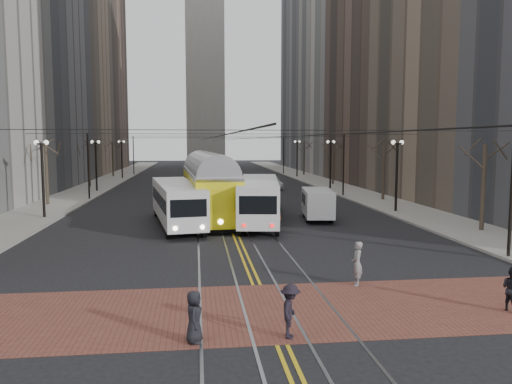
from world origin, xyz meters
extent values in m
plane|color=black|center=(0.00, 0.00, 0.00)|extent=(260.00, 260.00, 0.00)
cube|color=gray|center=(-15.00, 45.00, 0.07)|extent=(5.00, 140.00, 0.15)
cube|color=gray|center=(15.00, 45.00, 0.07)|extent=(5.00, 140.00, 0.15)
cube|color=brown|center=(0.00, -4.00, 0.01)|extent=(25.00, 6.00, 0.01)
cube|color=gray|center=(0.00, 45.00, 0.00)|extent=(4.80, 130.00, 0.02)
cube|color=gold|center=(0.00, 45.00, 0.01)|extent=(0.42, 130.00, 0.01)
cube|color=slate|center=(-25.50, 46.00, 17.00)|extent=(16.00, 20.00, 34.00)
cube|color=gray|center=(-27.50, 66.00, 26.00)|extent=(20.00, 20.00, 52.00)
cube|color=brown|center=(-25.50, 86.00, 20.00)|extent=(16.00, 20.00, 40.00)
cube|color=brown|center=(25.50, 46.00, 17.00)|extent=(16.00, 20.00, 34.00)
cube|color=#A9A79F|center=(27.50, 66.00, 26.00)|extent=(20.00, 20.00, 52.00)
cube|color=slate|center=(25.50, 86.00, 20.00)|extent=(16.00, 20.00, 40.00)
cube|color=#B2AFA5|center=(0.00, 102.00, 28.00)|extent=(9.00, 9.00, 56.00)
cylinder|color=black|center=(-13.70, 18.00, 2.80)|extent=(0.20, 0.20, 5.60)
cylinder|color=black|center=(-13.70, 38.00, 2.80)|extent=(0.20, 0.20, 5.60)
cylinder|color=black|center=(-13.70, 58.00, 2.80)|extent=(0.20, 0.20, 5.60)
cylinder|color=black|center=(13.70, 18.00, 2.80)|extent=(0.20, 0.20, 5.60)
cylinder|color=black|center=(13.70, 38.00, 2.80)|extent=(0.20, 0.20, 5.60)
cylinder|color=black|center=(13.70, 58.00, 2.80)|extent=(0.20, 0.20, 5.60)
cylinder|color=#382D23|center=(-15.70, 26.00, 2.80)|extent=(0.28, 0.28, 5.60)
cylinder|color=#382D23|center=(-15.70, 44.00, 2.80)|extent=(0.28, 0.28, 5.60)
cylinder|color=#382D23|center=(-15.70, 62.00, 2.80)|extent=(0.28, 0.28, 5.60)
cylinder|color=#382D23|center=(15.70, 9.00, 2.80)|extent=(0.28, 0.28, 5.60)
cylinder|color=#382D23|center=(15.70, 26.00, 2.80)|extent=(0.28, 0.28, 5.60)
cylinder|color=#382D23|center=(15.70, 44.00, 2.80)|extent=(0.28, 0.28, 5.60)
cylinder|color=#382D23|center=(15.70, 62.00, 2.80)|extent=(0.28, 0.28, 5.60)
cylinder|color=black|center=(-1.50, 45.00, 6.00)|extent=(0.03, 120.00, 0.03)
cylinder|color=black|center=(1.50, 45.00, 6.00)|extent=(0.03, 120.00, 0.03)
cylinder|color=black|center=(-12.90, 30.00, 3.30)|extent=(0.16, 0.16, 6.60)
cylinder|color=black|center=(-12.90, 66.00, 3.30)|extent=(0.16, 0.16, 6.60)
cylinder|color=black|center=(12.90, 2.00, 3.30)|extent=(0.16, 0.16, 6.60)
cylinder|color=black|center=(12.90, 30.00, 3.30)|extent=(0.16, 0.16, 6.60)
cylinder|color=black|center=(12.90, 66.00, 3.30)|extent=(0.16, 0.16, 6.60)
cube|color=silver|center=(-3.73, 13.88, 1.47)|extent=(4.21, 12.02, 2.95)
cube|color=yellow|center=(-1.49, 17.65, 1.90)|extent=(4.08, 16.26, 3.79)
cube|color=silver|center=(1.98, 14.08, 1.55)|extent=(4.16, 12.15, 3.11)
cube|color=white|center=(6.47, 15.09, 1.12)|extent=(2.60, 5.29, 2.24)
imported|color=#42464A|center=(4.00, 22.00, 0.74)|extent=(2.26, 4.51, 1.47)
imported|color=#93959A|center=(6.63, 38.68, 0.74)|extent=(2.30, 4.70, 1.48)
imported|color=black|center=(-2.49, -6.50, 0.77)|extent=(0.55, 0.78, 1.53)
imported|color=gray|center=(4.01, -1.50, 0.90)|extent=(0.60, 0.75, 1.78)
imported|color=black|center=(8.30, -5.08, 0.78)|extent=(0.78, 0.89, 1.54)
imported|color=black|center=(0.33, -6.50, 0.82)|extent=(0.88, 1.17, 1.62)
camera|label=1|loc=(-2.38, -20.52, 5.81)|focal=35.00mm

